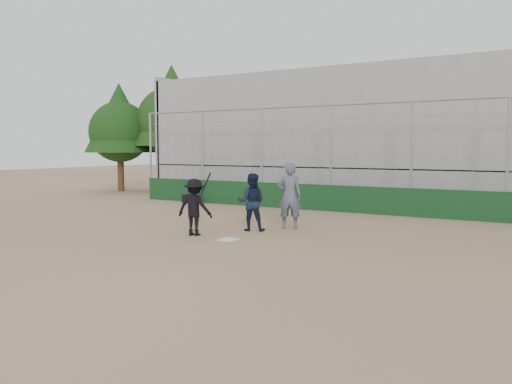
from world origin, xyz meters
The scene contains 10 objects.
ground centered at (0.00, 0.00, 0.00)m, with size 90.00×90.00×0.00m, color brown.
home_plate centered at (0.00, 0.00, 0.01)m, with size 0.44×0.44×0.02m, color white.
backstop centered at (0.00, 7.00, 0.96)m, with size 18.10×0.25×4.04m.
bleachers centered at (0.00, 11.95, 2.92)m, with size 20.25×6.70×6.98m.
tree_left centered at (-11.00, 11.00, 4.39)m, with size 4.48×4.48×7.00m.
tree_right centered at (-13.50, 9.50, 3.76)m, with size 3.84×3.84×6.00m.
batter_at_plate centered at (-1.19, 0.11, 0.78)m, with size 1.09×0.81×1.73m.
catcher_crouched centered at (-0.22, 1.52, 0.56)m, with size 0.98×0.87×1.13m.
umpire centered at (0.53, 2.47, 0.89)m, with size 0.72×0.47×1.78m, color #4F5665.
equipment_bag centered at (-6.24, 6.50, 0.18)m, with size 0.86×0.45×0.39m.
Camera 1 is at (7.09, -10.74, 2.38)m, focal length 35.00 mm.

